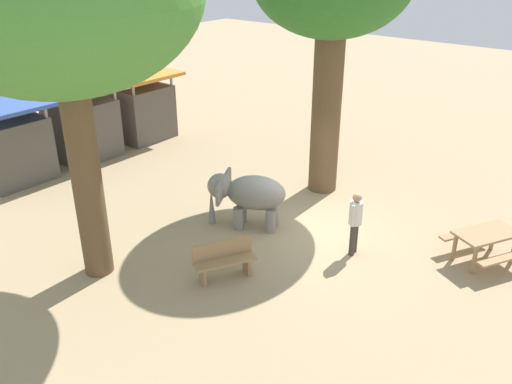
{
  "coord_description": "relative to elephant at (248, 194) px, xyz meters",
  "views": [
    {
      "loc": [
        -10.52,
        -6.51,
        6.96
      ],
      "look_at": [
        -0.36,
        1.71,
        0.8
      ],
      "focal_mm": 37.64,
      "sensor_mm": 36.0,
      "label": 1
    }
  ],
  "objects": [
    {
      "name": "market_stall_blue",
      "position": [
        -2.3,
        7.7,
        0.2
      ],
      "size": [
        2.5,
        2.5,
        2.52
      ],
      "color": "#59514C",
      "rests_on": "ground_plane"
    },
    {
      "name": "picnic_table_near",
      "position": [
        2.19,
        -5.46,
        -0.35
      ],
      "size": [
        2.02,
        2.01,
        0.78
      ],
      "rotation": [
        0.0,
        0.0,
        5.79
      ],
      "color": "#9E7A51",
      "rests_on": "ground_plane"
    },
    {
      "name": "elephant",
      "position": [
        0.0,
        0.0,
        0.0
      ],
      "size": [
        1.77,
        2.05,
        1.47
      ],
      "rotation": [
        0.0,
        0.0,
        2.06
      ],
      "color": "gray",
      "rests_on": "ground_plane"
    },
    {
      "name": "market_stall_orange",
      "position": [
        2.9,
        7.7,
        0.2
      ],
      "size": [
        2.5,
        2.5,
        2.52
      ],
      "color": "#59514C",
      "rests_on": "ground_plane"
    },
    {
      "name": "market_stall_white",
      "position": [
        0.3,
        7.7,
        0.2
      ],
      "size": [
        2.5,
        2.5,
        2.52
      ],
      "color": "#59514C",
      "rests_on": "ground_plane"
    },
    {
      "name": "person_handler",
      "position": [
        0.55,
        -2.88,
        0.01
      ],
      "size": [
        0.5,
        0.32,
        1.62
      ],
      "rotation": [
        0.0,
        0.0,
        1.74
      ],
      "color": "#3F3833",
      "rests_on": "ground_plane"
    },
    {
      "name": "wooden_bench",
      "position": [
        -2.18,
        -1.12,
        -0.46
      ],
      "size": [
        1.42,
        1.02,
        0.88
      ],
      "rotation": [
        0.0,
        0.0,
        2.65
      ],
      "color": "#9E7A51",
      "rests_on": "ground_plane"
    },
    {
      "name": "ground_plane",
      "position": [
        0.83,
        -1.6,
        -0.94
      ],
      "size": [
        60.0,
        60.0,
        0.0
      ],
      "primitive_type": "plane",
      "color": "tan"
    }
  ]
}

